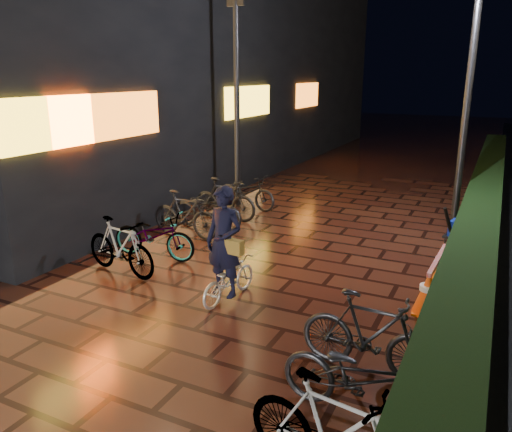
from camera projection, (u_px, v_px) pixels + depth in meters
The scene contains 10 objects.
ground at pixel (171, 349), 6.42m from camera, with size 80.00×80.00×0.00m, color #381911.
hedge at pixel (484, 201), 11.78m from camera, with size 0.70×20.00×1.00m, color black.
storefront_block at pixel (138, 44), 19.12m from camera, with size 12.09×22.00×9.00m.
lamp_post_hedge at pixel (469, 87), 10.37m from camera, with size 0.55×0.17×5.70m.
lamp_post_sf at pixel (237, 93), 12.62m from camera, with size 0.51×0.16×5.33m.
cyclist at pixel (226, 259), 7.63m from camera, with size 0.68×1.32×1.83m.
traffic_barrier at pixel (436, 278), 7.82m from camera, with size 0.49×1.68×0.68m.
cart_assembly at pixel (460, 231), 9.55m from camera, with size 0.65×0.55×1.01m.
parked_bikes_storefront at pixel (196, 213), 10.90m from camera, with size 1.93×5.67×1.01m.
parked_bikes_hedge at pixel (357, 377), 5.00m from camera, with size 1.85×2.43×1.01m.
Camera 1 is at (3.50, -4.63, 3.43)m, focal length 35.00 mm.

